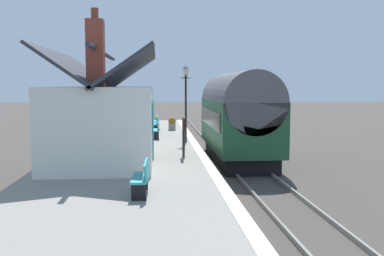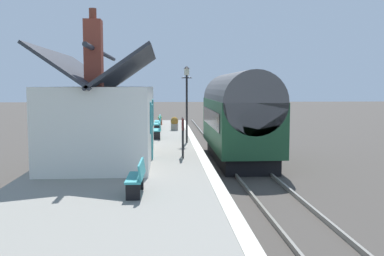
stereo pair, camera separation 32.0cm
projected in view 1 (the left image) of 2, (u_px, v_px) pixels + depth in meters
The scene contains 19 objects.
ground_plane at pixel (222, 165), 20.36m from camera, with size 160.00×160.00×0.00m, color #423D38.
platform at pixel (133, 157), 19.99m from camera, with size 32.00×6.21×0.85m, color gray.
platform_edge_coping at pixel (197, 147), 20.18m from camera, with size 32.00×0.36×0.02m, color beige.
rail_near at pixel (256, 163), 20.48m from camera, with size 52.00×0.08×0.14m, color gray.
rail_far at pixel (226, 163), 20.36m from camera, with size 52.00×0.08×0.14m, color gray.
train at pixel (238, 116), 21.17m from camera, with size 8.28×2.73×4.32m.
station_building at pixel (105, 120), 16.44m from camera, with size 7.29×3.84×5.32m.
bench_by_lamp at pixel (156, 121), 29.31m from camera, with size 1.40×0.44×0.88m.
bench_platform_end at pixel (156, 130), 23.46m from camera, with size 1.41×0.45×0.88m.
bench_near_building at pixel (156, 124), 27.25m from camera, with size 1.41×0.46×0.88m.
bench_mid_platform at pixel (142, 177), 11.27m from camera, with size 1.41×0.46×0.88m.
planter_bench_right at pixel (157, 120), 31.88m from camera, with size 0.83×0.32×0.66m.
planter_under_sign at pixel (114, 125), 26.27m from camera, with size 0.55×0.55×0.92m.
planter_bench_left at pixel (111, 126), 27.28m from camera, with size 0.88×0.32×0.63m.
planter_by_door at pixel (128, 128), 26.83m from camera, with size 1.09×0.32×0.55m.
planter_corner_building at pixel (144, 119), 30.79m from camera, with size 0.55×0.55×0.87m.
planter_edge_near at pixel (172, 123), 27.80m from camera, with size 0.48×0.48×0.85m.
lamp_post_platform at pixel (186, 90), 21.52m from camera, with size 0.32×0.50×3.80m.
station_sign_board at pixel (184, 127), 17.19m from camera, with size 0.96×0.06×1.57m.
Camera 1 is at (-19.92, 3.00, 3.67)m, focal length 40.80 mm.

